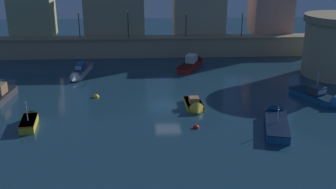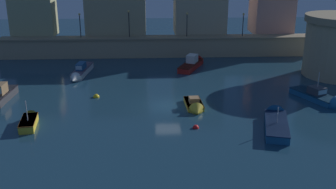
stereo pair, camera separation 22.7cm
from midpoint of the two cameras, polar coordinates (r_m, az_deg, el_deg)
ground_plane at (r=39.14m, az=-0.17°, el=-1.62°), size 116.42×116.42×0.00m
quay_wall at (r=58.56m, az=-1.23°, el=6.93°), size 46.29×2.81×2.86m
old_town_backdrop at (r=61.64m, az=-0.78°, el=12.58°), size 42.32×6.09×9.51m
quay_lamp_0 at (r=58.64m, az=-12.77°, el=10.18°), size 0.32×0.32×3.46m
quay_lamp_1 at (r=57.88m, az=-5.88°, el=10.63°), size 0.32×0.32×3.81m
quay_lamp_2 at (r=58.13m, az=2.50°, el=10.55°), size 0.32×0.32×3.45m
quay_lamp_3 at (r=59.49m, az=10.48°, el=10.38°), size 0.32×0.32×3.33m
moored_boat_0 at (r=38.29m, az=3.72°, el=-1.68°), size 1.74×4.32×1.50m
moored_boat_1 at (r=43.20m, az=-23.02°, el=-0.38°), size 1.45×6.46×1.97m
moored_boat_2 at (r=53.03m, az=3.41°, el=4.56°), size 4.46×7.29×2.11m
moored_boat_3 at (r=50.02m, az=-12.65°, el=3.18°), size 2.13×7.50×1.78m
moored_boat_4 at (r=36.79m, az=-19.39°, el=-3.54°), size 1.73×4.23×2.71m
moored_boat_5 at (r=36.00m, az=15.05°, el=-3.58°), size 3.54×7.36×2.62m
moored_boat_7 at (r=42.87m, az=21.17°, el=-0.51°), size 4.38×6.97×3.51m
mooring_buoy_0 at (r=34.28m, az=3.86°, el=-4.80°), size 0.56×0.56×0.56m
mooring_buoy_1 at (r=42.16m, az=-10.42°, el=-0.39°), size 0.65×0.65×0.65m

